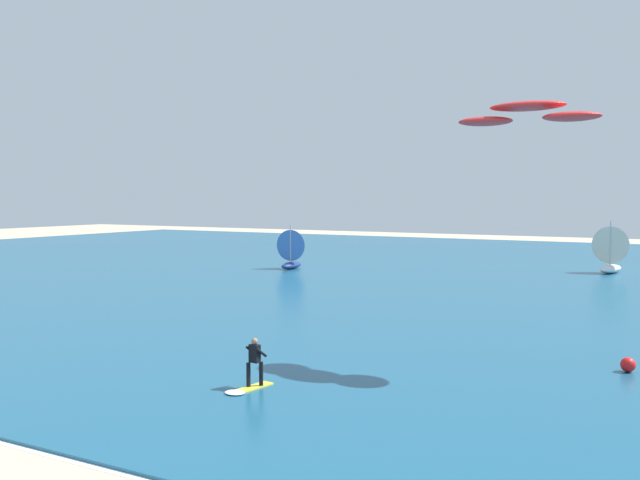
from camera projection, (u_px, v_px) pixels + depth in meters
name	position (u px, v px, depth m)	size (l,w,h in m)	color
ocean	(554.00, 279.00, 55.71)	(160.00, 90.00, 0.10)	navy
shoreline_foam	(154.00, 469.00, 17.11)	(93.60, 1.40, 0.01)	white
kitesurfer	(251.00, 371.00, 23.85)	(0.84, 2.01, 1.67)	yellow
kite	(527.00, 114.00, 26.72)	(5.39, 1.99, 0.81)	red
sailboat_anchored_offshore	(294.00, 248.00, 63.01)	(2.83, 3.31, 3.82)	navy
sailboat_far_left	(613.00, 249.00, 59.61)	(3.29, 3.80, 4.32)	white
marker_buoy	(628.00, 365.00, 26.12)	(0.54, 0.54, 0.54)	red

